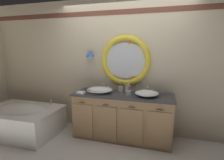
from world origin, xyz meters
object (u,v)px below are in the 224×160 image
bathtub (21,118)px  soap_dispenser (126,89)px  toothbrush_holder_left (121,88)px  folded_hand_towel (81,93)px  sink_basin_left (100,90)px  sink_basin_right (147,93)px  toothbrush_holder_right (129,93)px

bathtub → soap_dispenser: bearing=14.8°
toothbrush_holder_left → folded_hand_towel: size_ratio=1.35×
sink_basin_left → sink_basin_right: 0.86m
bathtub → soap_dispenser: 2.15m
soap_dispenser → toothbrush_holder_left: bearing=154.1°
sink_basin_left → sink_basin_right: bearing=0.0°
sink_basin_right → toothbrush_holder_left: size_ratio=2.01×
sink_basin_right → toothbrush_holder_left: bearing=156.5°
soap_dispenser → bathtub: bearing=-165.2°
sink_basin_right → toothbrush_holder_left: 0.56m
toothbrush_holder_left → bathtub: bearing=-162.5°
toothbrush_holder_right → bathtub: bearing=-171.1°
bathtub → toothbrush_holder_left: size_ratio=7.23×
sink_basin_right → toothbrush_holder_right: 0.31m
bathtub → sink_basin_left: (1.52, 0.36, 0.59)m
bathtub → toothbrush_holder_right: (2.07, 0.33, 0.59)m
sink_basin_left → soap_dispenser: size_ratio=2.98×
toothbrush_holder_right → soap_dispenser: toothbrush_holder_right is taller
bathtub → toothbrush_holder_right: bearing=8.9°
sink_basin_right → soap_dispenser: (-0.39, 0.16, 0.02)m
sink_basin_right → toothbrush_holder_right: bearing=-173.4°
soap_dispenser → folded_hand_towel: size_ratio=1.07×
sink_basin_left → soap_dispenser: 0.50m
sink_basin_right → sink_basin_left: bearing=-180.0°
toothbrush_holder_left → folded_hand_towel: toothbrush_holder_left is taller
bathtub → soap_dispenser: soap_dispenser is taller
folded_hand_towel → sink_basin_right: bearing=8.2°
bathtub → sink_basin_left: sink_basin_left is taller
sink_basin_left → folded_hand_towel: size_ratio=3.19×
toothbrush_holder_right → sink_basin_left: bearing=176.3°
toothbrush_holder_left → soap_dispenser: size_ratio=1.26×
toothbrush_holder_right → soap_dispenser: size_ratio=1.34×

